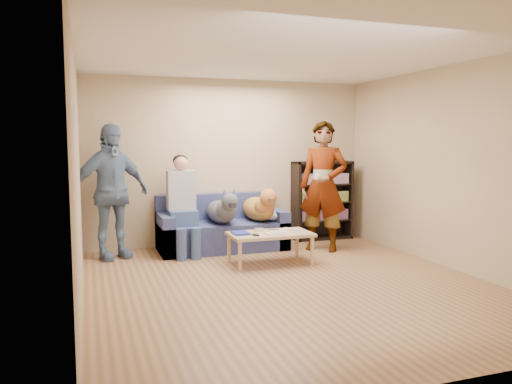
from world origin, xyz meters
name	(u,v)px	position (x,y,z in m)	size (l,w,h in m)	color
ground	(290,285)	(0.00, 0.00, 0.00)	(5.00, 5.00, 0.00)	olive
ceiling	(291,53)	(0.00, 0.00, 2.60)	(5.00, 5.00, 0.00)	white
wall_back	(230,162)	(0.00, 2.50, 1.30)	(4.50, 4.50, 0.00)	tan
wall_front	(441,193)	(0.00, -2.50, 1.30)	(4.50, 4.50, 0.00)	tan
wall_left	(77,176)	(-2.25, 0.00, 1.30)	(5.00, 5.00, 0.00)	tan
wall_right	(455,168)	(2.25, 0.00, 1.30)	(5.00, 5.00, 0.00)	tan
blanket	(272,215)	(0.51, 1.92, 0.50)	(0.44, 0.37, 0.15)	silver
person_standing_right	(323,186)	(1.17, 1.52, 0.97)	(0.71, 0.46, 1.93)	gray
person_standing_left	(110,192)	(-1.86, 2.00, 0.94)	(1.10, 0.46, 1.88)	#6A87AA
held_controller	(317,175)	(0.97, 1.32, 1.15)	(0.04, 0.13, 0.03)	white
notebook_blue	(240,233)	(-0.27, 1.04, 0.43)	(0.20, 0.26, 0.03)	#1C2D9C
papers	(276,233)	(0.18, 0.89, 0.43)	(0.26, 0.20, 0.01)	silver
magazine	(278,232)	(0.21, 0.91, 0.44)	(0.22, 0.17, 0.01)	#B1AA8D
camera_silver	(259,230)	(0.01, 1.11, 0.45)	(0.11, 0.06, 0.05)	silver
controller_a	(287,229)	(0.41, 1.09, 0.43)	(0.04, 0.13, 0.03)	white
controller_b	(295,230)	(0.49, 1.01, 0.43)	(0.09, 0.06, 0.03)	silver
headphone_cup_a	(285,231)	(0.33, 0.97, 0.43)	(0.07, 0.07, 0.02)	silver
headphone_cup_b	(282,230)	(0.33, 1.05, 0.43)	(0.07, 0.07, 0.02)	white
pen_orange	(273,235)	(0.11, 0.83, 0.42)	(0.01, 0.01, 0.14)	orange
pen_black	(274,230)	(0.25, 1.17, 0.42)	(0.01, 0.01, 0.14)	black
wallet	(255,235)	(-0.12, 0.87, 0.43)	(0.07, 0.12, 0.01)	black
sofa	(221,231)	(-0.25, 2.10, 0.28)	(1.90, 0.85, 0.82)	#515B93
person_seated	(182,201)	(-0.86, 1.97, 0.77)	(0.40, 0.73, 1.47)	#3F628C
dog_gray	(222,210)	(-0.29, 1.88, 0.62)	(0.38, 1.24, 0.56)	#53575E
dog_tan	(260,207)	(0.32, 1.93, 0.64)	(0.41, 1.17, 0.60)	#C5883C
coffee_table	(270,236)	(0.13, 0.99, 0.37)	(1.10, 0.60, 0.42)	tan
bookshelf	(322,199)	(1.55, 2.33, 0.68)	(1.00, 0.34, 1.30)	black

